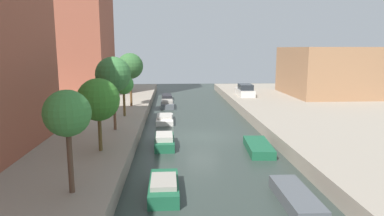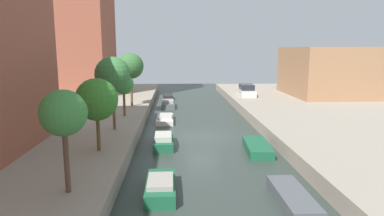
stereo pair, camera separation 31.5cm
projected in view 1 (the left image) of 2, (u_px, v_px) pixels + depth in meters
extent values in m
plane|color=#2D3833|center=(202.00, 136.00, 27.88)|extent=(84.00, 84.00, 0.00)
cube|color=gray|center=(13.00, 133.00, 26.91)|extent=(20.00, 64.00, 1.00)
cube|color=gray|center=(380.00, 128.00, 28.68)|extent=(20.00, 64.00, 1.00)
cube|color=#9E704C|center=(327.00, 71.00, 44.86)|extent=(10.00, 11.90, 6.26)
cylinder|color=brown|center=(70.00, 161.00, 14.46)|extent=(0.23, 0.23, 2.78)
sphere|color=#3B813B|center=(67.00, 113.00, 14.10)|extent=(1.96, 1.96, 1.96)
cylinder|color=brown|center=(100.00, 133.00, 20.48)|extent=(0.22, 0.22, 2.24)
sphere|color=#347727|center=(98.00, 100.00, 20.13)|extent=(2.53, 2.53, 2.53)
cylinder|color=brown|center=(115.00, 108.00, 25.76)|extent=(0.21, 0.21, 3.28)
sphere|color=#377239|center=(113.00, 74.00, 25.31)|extent=(2.63, 2.63, 2.63)
cylinder|color=brown|center=(124.00, 104.00, 31.04)|extent=(0.22, 0.22, 2.28)
sphere|color=#3A8938|center=(124.00, 84.00, 30.74)|extent=(1.82, 1.82, 1.82)
cylinder|color=brown|center=(131.00, 91.00, 36.29)|extent=(0.24, 0.24, 3.32)
sphere|color=#326330|center=(130.00, 66.00, 35.83)|extent=(2.71, 2.71, 2.71)
cube|color=beige|center=(245.00, 92.00, 44.74)|extent=(1.98, 4.72, 0.82)
cube|color=#1E2328|center=(246.00, 87.00, 44.26)|extent=(1.70, 2.61, 0.69)
cube|color=#195638|center=(164.00, 188.00, 16.84)|extent=(1.48, 3.64, 0.65)
cube|color=gray|center=(164.00, 181.00, 16.51)|extent=(1.25, 2.01, 0.22)
cube|color=#195638|center=(164.00, 142.00, 25.05)|extent=(1.48, 3.70, 0.63)
cube|color=#B2ADA3|center=(164.00, 137.00, 24.70)|extent=(1.23, 2.04, 0.36)
cube|color=beige|center=(165.00, 120.00, 33.41)|extent=(1.65, 4.17, 0.45)
cube|color=#B2ADA3|center=(165.00, 116.00, 33.34)|extent=(1.39, 2.29, 0.25)
cube|color=#4C5156|center=(167.00, 105.00, 41.49)|extent=(1.62, 3.83, 0.63)
cube|color=gray|center=(167.00, 101.00, 41.33)|extent=(1.36, 2.12, 0.29)
cube|color=#232328|center=(167.00, 97.00, 48.11)|extent=(1.48, 3.08, 0.66)
cube|color=#4C5156|center=(296.00, 198.00, 15.76)|extent=(1.40, 4.22, 0.61)
cube|color=#195638|center=(258.00, 147.00, 23.88)|extent=(1.87, 4.29, 0.58)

